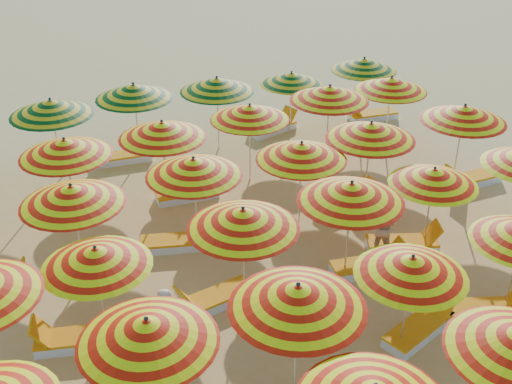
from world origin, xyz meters
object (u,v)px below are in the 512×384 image
umbrella_31 (51,107)px  lounger_12 (472,179)px  umbrella_34 (291,79)px  lounger_11 (347,202)px  umbrella_19 (72,195)px  umbrella_33 (217,85)px  umbrella_16 (434,177)px  umbrella_29 (391,84)px  lounger_5 (77,339)px  lounger_16 (372,115)px  lounger_10 (177,242)px  beachgoer_b (383,226)px  umbrella_9 (412,266)px  umbrella_22 (371,131)px  lounger_7 (370,266)px  umbrella_21 (301,151)px  lounger_15 (273,128)px  umbrella_25 (65,148)px  umbrella_8 (298,297)px  umbrella_28 (330,93)px  umbrella_7 (147,331)px  lounger_8 (404,244)px  umbrella_23 (464,114)px  umbrella_32 (134,91)px  umbrella_20 (194,167)px  lounger_14 (122,157)px  lounger_4 (487,310)px  umbrella_27 (250,113)px  umbrella_13 (96,257)px  umbrella_15 (351,192)px  umbrella_26 (162,130)px  lounger_3 (420,328)px  lounger_6 (214,299)px  umbrella_14 (243,219)px  umbrella_35 (364,64)px  lounger_13 (189,193)px

umbrella_31 → lounger_12: umbrella_31 is taller
umbrella_34 → lounger_11: umbrella_34 is taller
umbrella_19 → lounger_12: size_ratio=1.62×
umbrella_33 → umbrella_16: bearing=-71.1°
umbrella_29 → lounger_5: bearing=-154.6°
lounger_16 → umbrella_31: bearing=7.0°
lounger_10 → beachgoer_b: (4.39, -2.24, 0.59)m
umbrella_9 → umbrella_22: umbrella_22 is taller
lounger_7 → umbrella_21: bearing=113.2°
lounger_15 → umbrella_25: bearing=-172.1°
umbrella_8 → beachgoer_b: bearing=37.8°
umbrella_19 → lounger_11: 7.36m
umbrella_28 → umbrella_33: (-2.67, 2.20, -0.06)m
umbrella_8 → umbrella_21: 5.71m
umbrella_16 → lounger_15: size_ratio=1.51×
umbrella_7 → umbrella_34: (7.70, 9.96, -0.23)m
umbrella_25 → lounger_8: umbrella_25 is taller
umbrella_22 → umbrella_8: bearing=-133.2°
umbrella_23 → umbrella_9: bearing=-137.4°
umbrella_16 → umbrella_22: umbrella_22 is taller
umbrella_7 → umbrella_33: 11.01m
umbrella_16 → umbrella_32: size_ratio=0.90×
umbrella_20 → umbrella_29: umbrella_20 is taller
lounger_14 → lounger_16: size_ratio=0.99×
umbrella_22 → lounger_4: size_ratio=1.50×
umbrella_7 → lounger_14: bearing=79.0°
umbrella_8 → umbrella_27: (2.64, 7.81, -0.12)m
umbrella_28 → umbrella_13: bearing=-147.7°
umbrella_15 → umbrella_29: size_ratio=1.10×
umbrella_26 → umbrella_34: umbrella_26 is taller
umbrella_34 → lounger_5: 11.44m
umbrella_16 → lounger_10: size_ratio=1.50×
lounger_3 → lounger_6: 4.31m
umbrella_14 → umbrella_16: size_ratio=1.11×
umbrella_21 → lounger_12: size_ratio=1.42×
umbrella_7 → lounger_16: 14.70m
umbrella_32 → umbrella_35: umbrella_32 is taller
umbrella_22 → umbrella_32: bearing=131.5°
umbrella_9 → umbrella_25: (-4.89, 7.37, 0.16)m
lounger_6 → lounger_16: same height
umbrella_31 → umbrella_32: bearing=7.5°
umbrella_19 → umbrella_35: 11.68m
umbrella_28 → umbrella_32: (-5.14, 2.64, -0.03)m
umbrella_32 → lounger_13: umbrella_32 is taller
umbrella_19 → umbrella_26: bearing=41.0°
umbrella_20 → beachgoer_b: (3.88, -2.19, -1.38)m
umbrella_23 → lounger_11: 4.00m
umbrella_28 → umbrella_31: 7.93m
umbrella_28 → lounger_7: bearing=-110.0°
umbrella_35 → lounger_16: bearing=-0.9°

